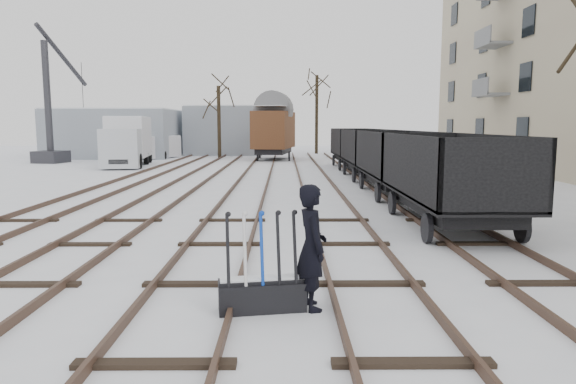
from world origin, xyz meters
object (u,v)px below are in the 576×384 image
(worker, at_px, (312,247))
(crane, at_px, (51,127))
(ground_frame, at_px, (262,292))
(lorry, at_px, (127,141))
(box_van_wagon, at_px, (274,129))
(freight_wagon_a, at_px, (449,192))
(panel_van, at_px, (158,147))

(worker, xyz_separation_m, crane, (-17.46, 30.24, 1.63))
(ground_frame, xyz_separation_m, worker, (0.75, 0.10, 0.67))
(worker, distance_m, lorry, 29.28)
(worker, height_order, box_van_wagon, box_van_wagon)
(worker, distance_m, freight_wagon_a, 7.48)
(box_van_wagon, height_order, lorry, box_van_wagon)
(freight_wagon_a, bearing_deg, ground_frame, -127.16)
(freight_wagon_a, xyz_separation_m, panel_van, (-14.95, 28.62, 0.00))
(freight_wagon_a, xyz_separation_m, box_van_wagon, (-5.32, 27.16, 1.48))
(freight_wagon_a, distance_m, box_van_wagon, 27.71)
(worker, xyz_separation_m, box_van_wagon, (-1.24, 33.43, 1.49))
(lorry, height_order, crane, crane)
(box_van_wagon, xyz_separation_m, lorry, (-9.74, -6.30, -0.73))
(freight_wagon_a, relative_size, box_van_wagon, 1.05)
(freight_wagon_a, bearing_deg, lorry, 125.83)
(panel_van, bearing_deg, worker, -50.93)
(ground_frame, xyz_separation_m, box_van_wagon, (-0.49, 33.53, 2.16))
(panel_van, bearing_deg, ground_frame, -52.11)
(lorry, height_order, panel_van, lorry)
(freight_wagon_a, xyz_separation_m, lorry, (-15.06, 20.86, 0.75))
(panel_van, relative_size, crane, 0.47)
(worker, relative_size, box_van_wagon, 0.32)
(ground_frame, height_order, freight_wagon_a, freight_wagon_a)
(freight_wagon_a, relative_size, crane, 0.63)
(ground_frame, bearing_deg, panel_van, 96.95)
(worker, bearing_deg, lorry, 8.61)
(ground_frame, relative_size, crane, 0.15)
(crane, bearing_deg, panel_van, 48.31)
(freight_wagon_a, bearing_deg, box_van_wagon, 101.09)
(ground_frame, distance_m, worker, 1.01)
(box_van_wagon, xyz_separation_m, crane, (-16.22, -3.19, 0.14))
(crane, bearing_deg, freight_wagon_a, -34.99)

